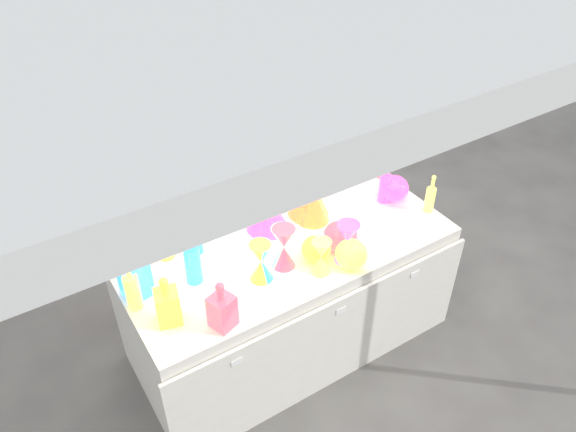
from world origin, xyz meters
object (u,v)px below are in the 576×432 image
decanter_0 (167,300)px  lampshade_0 (313,203)px  cardboard_box_closed (57,174)px  bottle_0 (116,243)px  globe_0 (316,250)px  display_table (289,295)px  hourglass_0 (284,247)px

decanter_0 → lampshade_0: size_ratio=1.18×
cardboard_box_closed → bottle_0: bearing=-114.1°
decanter_0 → globe_0: size_ratio=1.75×
cardboard_box_closed → decanter_0: bearing=-112.4°
cardboard_box_closed → display_table: bearing=-94.5°
decanter_0 → lampshade_0: decanter_0 is taller
display_table → globe_0: size_ratio=12.06×
bottle_0 → globe_0: 1.01m
hourglass_0 → lampshade_0: size_ratio=1.06×
cardboard_box_closed → lampshade_0: size_ratio=2.53×
decanter_0 → bottle_0: bearing=112.1°
bottle_0 → decanter_0: (0.07, -0.50, -0.01)m
globe_0 → cardboard_box_closed: bearing=109.0°
bottle_0 → lampshade_0: bearing=-12.1°
display_table → lampshade_0: 0.56m
bottle_0 → hourglass_0: bearing=-33.0°
decanter_0 → lampshade_0: 1.02m
cardboard_box_closed → bottle_0: size_ratio=2.02×
bottle_0 → lampshade_0: bottle_0 is taller
display_table → hourglass_0: (-0.10, -0.11, 0.50)m
display_table → cardboard_box_closed: size_ratio=3.23×
decanter_0 → hourglass_0: bearing=18.0°
hourglass_0 → decanter_0: bearing=-176.7°
bottle_0 → hourglass_0: (0.71, -0.46, -0.02)m
decanter_0 → globe_0: (0.81, -0.01, -0.07)m
decanter_0 → lampshade_0: (0.99, 0.27, -0.02)m
hourglass_0 → lampshade_0: 0.42m
hourglass_0 → lampshade_0: bearing=34.8°
display_table → decanter_0: size_ratio=6.90×
bottle_0 → decanter_0: bottle_0 is taller
cardboard_box_closed → lampshade_0: bearing=-88.1°
cardboard_box_closed → decanter_0: 2.54m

